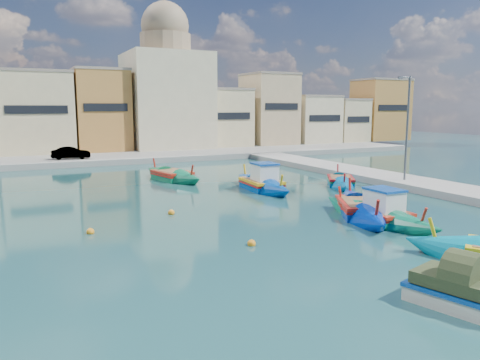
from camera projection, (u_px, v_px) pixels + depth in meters
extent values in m
plane|color=#113535|center=(219.00, 234.00, 21.65)|extent=(160.00, 160.00, 0.00)
cube|color=gray|center=(100.00, 159.00, 50.03)|extent=(80.00, 8.00, 0.60)
cube|color=#CDBC8E|center=(35.00, 113.00, 53.67)|extent=(7.88, 7.44, 8.99)
cube|color=gray|center=(33.00, 72.00, 52.95)|extent=(8.04, 7.59, 0.30)
cube|color=black|center=(37.00, 110.00, 50.25)|extent=(6.30, 0.10, 0.90)
cube|color=#BE813B|center=(101.00, 111.00, 56.20)|extent=(6.17, 6.13, 9.43)
cube|color=gray|center=(100.00, 70.00, 55.45)|extent=(6.29, 6.26, 0.30)
cube|color=black|center=(106.00, 107.00, 53.36)|extent=(4.93, 0.10, 0.90)
cube|color=tan|center=(161.00, 124.00, 60.41)|extent=(7.31, 7.69, 6.05)
cube|color=gray|center=(160.00, 99.00, 59.92)|extent=(7.46, 7.85, 0.30)
cube|color=black|center=(170.00, 123.00, 56.90)|extent=(5.85, 0.10, 0.90)
cube|color=#CDBC8E|center=(218.00, 118.00, 63.58)|extent=(7.54, 7.30, 7.41)
cube|color=gray|center=(218.00, 90.00, 62.98)|extent=(7.69, 7.45, 0.30)
cube|color=black|center=(229.00, 116.00, 60.23)|extent=(6.03, 0.10, 0.90)
cube|color=tan|center=(269.00, 110.00, 66.68)|extent=(6.36, 6.97, 9.63)
cube|color=gray|center=(269.00, 74.00, 65.92)|extent=(6.48, 7.11, 0.30)
cube|color=black|center=(282.00, 107.00, 63.47)|extent=(5.09, 0.10, 0.90)
cube|color=beige|center=(311.00, 120.00, 69.92)|extent=(6.63, 6.70, 6.65)
cube|color=gray|center=(312.00, 96.00, 69.38)|extent=(6.76, 6.83, 0.30)
cube|color=black|center=(325.00, 118.00, 66.84)|extent=(5.30, 0.10, 0.90)
cube|color=#CDBC8E|center=(342.00, 121.00, 72.95)|extent=(5.08, 7.51, 6.20)
cube|color=gray|center=(343.00, 100.00, 72.45)|extent=(5.18, 7.66, 0.30)
cube|color=black|center=(359.00, 119.00, 69.53)|extent=(4.06, 0.10, 0.90)
cube|color=#BE813B|center=(380.00, 111.00, 75.02)|extent=(7.79, 6.00, 9.33)
cube|color=gray|center=(382.00, 80.00, 74.28)|extent=(7.95, 6.12, 0.30)
cube|color=black|center=(394.00, 108.00, 72.24)|extent=(6.23, 0.10, 0.90)
cube|color=beige|center=(167.00, 101.00, 60.50)|extent=(10.00, 10.00, 12.00)
cylinder|color=#9E8466|center=(165.00, 44.00, 59.39)|extent=(6.40, 6.40, 2.40)
sphere|color=#9E8466|center=(165.00, 26.00, 59.05)|extent=(6.00, 6.00, 6.00)
cylinder|color=#9E8466|center=(164.00, 2.00, 58.60)|extent=(0.30, 0.30, 1.60)
cylinder|color=#595B60|center=(407.00, 132.00, 33.94)|extent=(0.16, 0.16, 8.00)
cylinder|color=#595B60|center=(406.00, 77.00, 33.17)|extent=(1.00, 0.10, 0.10)
cube|color=#595B60|center=(400.00, 78.00, 32.96)|extent=(0.35, 0.15, 0.18)
imported|color=#4C1919|center=(71.00, 153.00, 47.22)|extent=(3.92, 1.92, 1.24)
cube|color=#0A724F|center=(377.00, 218.00, 23.97)|extent=(1.90, 3.35, 0.93)
cone|color=#0A724F|center=(343.00, 207.00, 26.42)|extent=(1.90, 3.07, 2.39)
cone|color=#0A724F|center=(418.00, 229.00, 21.50)|extent=(1.90, 3.07, 2.39)
cube|color=red|center=(377.00, 210.00, 23.91)|extent=(1.98, 3.53, 0.17)
cube|color=red|center=(377.00, 213.00, 23.93)|extent=(2.00, 3.41, 0.09)
cube|color=olive|center=(377.00, 209.00, 23.89)|extent=(1.62, 3.04, 0.06)
cylinder|color=red|center=(341.00, 195.00, 26.57)|extent=(0.14, 0.44, 1.01)
cylinder|color=red|center=(423.00, 218.00, 21.16)|extent=(0.14, 0.44, 1.01)
cube|color=white|center=(384.00, 201.00, 23.38)|extent=(1.32, 1.71, 1.02)
cube|color=#0F47A5|center=(385.00, 190.00, 23.30)|extent=(1.40, 1.83, 0.11)
cube|color=#0040A1|center=(261.00, 187.00, 33.21)|extent=(2.24, 3.39, 1.03)
cone|color=#0040A1|center=(246.00, 181.00, 35.67)|extent=(2.23, 3.16, 2.56)
cone|color=#0040A1|center=(279.00, 192.00, 30.73)|extent=(2.23, 3.16, 2.56)
cube|color=#F5B014|center=(262.00, 181.00, 33.14)|extent=(2.33, 3.57, 0.18)
cube|color=red|center=(262.00, 183.00, 33.17)|extent=(2.35, 3.45, 0.10)
cube|color=olive|center=(262.00, 180.00, 33.13)|extent=(1.91, 3.07, 0.06)
cylinder|color=#F5B014|center=(245.00, 171.00, 35.81)|extent=(0.17, 0.49, 1.12)
cylinder|color=#F5B014|center=(281.00, 183.00, 30.38)|extent=(0.17, 0.49, 1.12)
cube|color=white|center=(264.00, 173.00, 32.61)|extent=(1.53, 1.75, 1.13)
cube|color=#0F47A5|center=(265.00, 164.00, 32.51)|extent=(1.62, 1.87, 0.12)
cube|color=#0064A2|center=(341.00, 183.00, 35.10)|extent=(3.05, 3.40, 0.88)
cone|color=#0064A2|center=(338.00, 178.00, 37.45)|extent=(2.94, 3.22, 2.22)
cone|color=#0064A2|center=(344.00, 188.00, 32.74)|extent=(2.94, 3.22, 2.22)
cube|color=#B11215|center=(341.00, 178.00, 35.05)|extent=(3.20, 3.57, 0.16)
cube|color=#197F33|center=(341.00, 180.00, 35.07)|extent=(3.16, 3.49, 0.09)
cube|color=olive|center=(341.00, 177.00, 35.04)|extent=(2.69, 3.03, 0.05)
cylinder|color=#B11215|center=(338.00, 170.00, 37.60)|extent=(0.33, 0.42, 0.96)
cylinder|color=#B11215|center=(344.00, 180.00, 32.42)|extent=(0.33, 0.42, 0.96)
cube|color=#0A6E47|center=(172.00, 177.00, 37.56)|extent=(2.75, 3.57, 1.05)
cone|color=#0A6E47|center=(156.00, 173.00, 39.59)|extent=(2.71, 3.38, 2.61)
cone|color=#0A6E47|center=(190.00, 181.00, 35.51)|extent=(2.71, 3.38, 2.61)
cube|color=#B52313|center=(172.00, 172.00, 37.49)|extent=(2.87, 3.76, 0.19)
cube|color=red|center=(172.00, 174.00, 37.52)|extent=(2.87, 3.65, 0.11)
cube|color=olive|center=(172.00, 171.00, 37.48)|extent=(2.38, 3.22, 0.06)
cylinder|color=#B52313|center=(155.00, 165.00, 39.69)|extent=(0.25, 0.52, 1.15)
cylinder|color=#B52313|center=(192.00, 172.00, 35.21)|extent=(0.25, 0.52, 1.15)
cube|color=#002BA8|center=(361.00, 211.00, 25.34)|extent=(3.62, 4.23, 1.07)
cone|color=#002BA8|center=(350.00, 199.00, 28.31)|extent=(3.49, 3.98, 2.72)
cone|color=#002BA8|center=(375.00, 224.00, 22.35)|extent=(3.49, 3.98, 2.72)
cube|color=red|center=(361.00, 203.00, 25.27)|extent=(3.79, 4.45, 0.19)
cube|color=red|center=(361.00, 207.00, 25.30)|extent=(3.75, 4.34, 0.11)
cube|color=olive|center=(361.00, 201.00, 25.26)|extent=(3.18, 3.79, 0.06)
cylinder|color=red|center=(350.00, 187.00, 28.50)|extent=(0.37, 0.52, 1.17)
cylinder|color=red|center=(377.00, 211.00, 21.94)|extent=(0.37, 0.52, 1.17)
cone|color=#0086A4|center=(439.00, 249.00, 18.47)|extent=(3.37, 3.60, 2.54)
cylinder|color=yellow|center=(433.00, 232.00, 18.49)|extent=(0.40, 0.48, 1.12)
cube|color=beige|center=(461.00, 302.00, 13.63)|extent=(2.31, 3.24, 0.73)
cube|color=#0F47A5|center=(462.00, 291.00, 13.57)|extent=(2.39, 3.34, 0.13)
cube|color=#2D381E|center=(463.00, 282.00, 13.53)|extent=(2.17, 2.90, 0.37)
cylinder|color=#2D381E|center=(463.00, 276.00, 13.50)|extent=(1.31, 2.66, 0.63)
sphere|color=orange|center=(90.00, 232.00, 21.63)|extent=(0.36, 0.36, 0.36)
sphere|color=orange|center=(171.00, 213.00, 25.54)|extent=(0.36, 0.36, 0.36)
sphere|color=orange|center=(162.00, 179.00, 37.78)|extent=(0.36, 0.36, 0.36)
sphere|color=orange|center=(385.00, 204.00, 27.78)|extent=(0.36, 0.36, 0.36)
sphere|color=orange|center=(252.00, 244.00, 19.76)|extent=(0.36, 0.36, 0.36)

